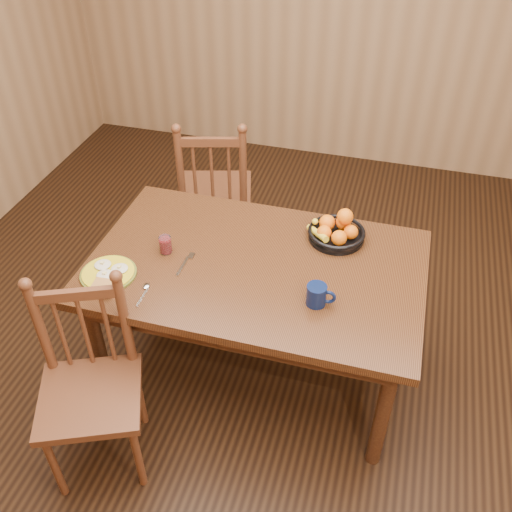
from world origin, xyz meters
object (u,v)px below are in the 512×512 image
(chair_far, at_px, (215,191))
(fruit_bowl, at_px, (337,231))
(dining_table, at_px, (256,277))
(coffee_mug, at_px, (317,295))
(breakfast_plate, at_px, (108,274))
(chair_near, at_px, (90,387))

(chair_far, distance_m, fruit_bowl, 1.11)
(dining_table, distance_m, coffee_mug, 0.41)
(coffee_mug, bearing_deg, chair_far, 128.08)
(breakfast_plate, bearing_deg, chair_near, -79.68)
(dining_table, bearing_deg, coffee_mug, -29.40)
(dining_table, relative_size, coffee_mug, 11.98)
(chair_far, xyz_separation_m, fruit_bowl, (0.87, -0.62, 0.30))
(chair_near, bearing_deg, fruit_bowl, 24.44)
(dining_table, bearing_deg, chair_far, 120.22)
(coffee_mug, bearing_deg, breakfast_plate, -175.22)
(chair_far, height_order, coffee_mug, chair_far)
(chair_near, relative_size, coffee_mug, 7.27)
(chair_far, height_order, chair_near, chair_far)
(chair_near, distance_m, breakfast_plate, 0.52)
(breakfast_plate, bearing_deg, fruit_bowl, 30.39)
(coffee_mug, height_order, fruit_bowl, fruit_bowl)
(chair_far, xyz_separation_m, coffee_mug, (0.87, -1.11, 0.31))
(chair_far, xyz_separation_m, chair_near, (-0.03, -1.62, -0.02))
(chair_far, relative_size, fruit_bowl, 3.51)
(chair_far, distance_m, breakfast_plate, 1.23)
(dining_table, distance_m, fruit_bowl, 0.47)
(dining_table, xyz_separation_m, fruit_bowl, (0.34, 0.31, 0.13))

